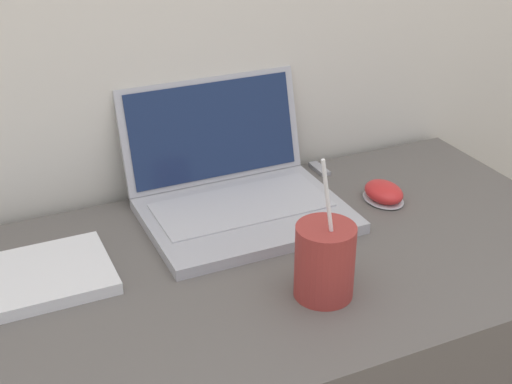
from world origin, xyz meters
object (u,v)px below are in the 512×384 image
(computer_mouse, at_px, (384,193))
(usb_stick, at_px, (319,169))
(laptop, at_px, (235,188))
(drink_cup, at_px, (325,260))

(computer_mouse, height_order, usb_stick, computer_mouse)
(computer_mouse, bearing_deg, usb_stick, 105.80)
(laptop, xyz_separation_m, computer_mouse, (0.27, -0.09, -0.03))
(laptop, relative_size, drink_cup, 1.53)
(laptop, xyz_separation_m, drink_cup, (0.01, -0.31, 0.02))
(laptop, height_order, drink_cup, drink_cup)
(drink_cup, bearing_deg, laptop, 92.74)
(usb_stick, bearing_deg, laptop, -160.63)
(drink_cup, relative_size, computer_mouse, 2.54)
(laptop, bearing_deg, computer_mouse, -17.88)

